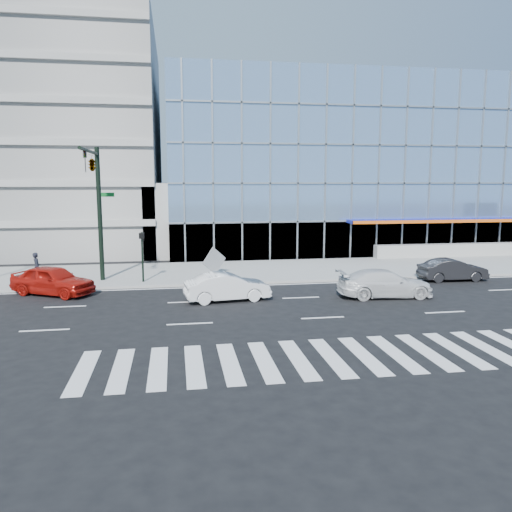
# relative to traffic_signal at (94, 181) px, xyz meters

# --- Properties ---
(ground) EXTENTS (160.00, 160.00, 0.00)m
(ground) POSITION_rel_traffic_signal_xyz_m (11.00, -4.57, -6.16)
(ground) COLOR black
(ground) RESTS_ON ground
(sidewalk) EXTENTS (120.00, 8.00, 0.15)m
(sidewalk) POSITION_rel_traffic_signal_xyz_m (11.00, 3.43, -6.09)
(sidewalk) COLOR gray
(sidewalk) RESTS_ON ground
(theatre_building) EXTENTS (42.00, 26.00, 15.00)m
(theatre_building) POSITION_rel_traffic_signal_xyz_m (25.00, 21.43, 1.34)
(theatre_building) COLOR #7DA3D1
(theatre_building) RESTS_ON ground
(parking_garage) EXTENTS (24.00, 24.00, 20.00)m
(parking_garage) POSITION_rel_traffic_signal_xyz_m (-9.00, 21.43, 3.84)
(parking_garage) COLOR gray
(parking_garage) RESTS_ON ground
(ramp_block) EXTENTS (6.00, 8.00, 6.00)m
(ramp_block) POSITION_rel_traffic_signal_xyz_m (5.00, 13.43, -3.16)
(ramp_block) COLOR gray
(ramp_block) RESTS_ON ground
(tower_backdrop) EXTENTS (14.00, 14.00, 48.00)m
(tower_backdrop) POSITION_rel_traffic_signal_xyz_m (-19.00, 65.43, 17.84)
(tower_backdrop) COLOR gray
(tower_backdrop) RESTS_ON ground
(traffic_signal) EXTENTS (1.14, 5.74, 8.00)m
(traffic_signal) POSITION_rel_traffic_signal_xyz_m (0.00, 0.00, 0.00)
(traffic_signal) COLOR black
(traffic_signal) RESTS_ON sidewalk
(ped_signal_post) EXTENTS (0.30, 0.33, 3.00)m
(ped_signal_post) POSITION_rel_traffic_signal_xyz_m (2.50, 0.37, -4.02)
(ped_signal_post) COLOR black
(ped_signal_post) RESTS_ON sidewalk
(white_suv) EXTENTS (5.19, 2.37, 1.47)m
(white_suv) POSITION_rel_traffic_signal_xyz_m (15.50, -5.07, -5.43)
(white_suv) COLOR silver
(white_suv) RESTS_ON ground
(white_sedan) EXTENTS (4.57, 2.09, 1.45)m
(white_sedan) POSITION_rel_traffic_signal_xyz_m (7.06, -4.56, -5.44)
(white_sedan) COLOR white
(white_sedan) RESTS_ON ground
(dark_sedan) EXTENTS (4.18, 1.55, 1.37)m
(dark_sedan) POSITION_rel_traffic_signal_xyz_m (21.50, -1.57, -5.48)
(dark_sedan) COLOR black
(dark_sedan) RESTS_ON ground
(red_sedan) EXTENTS (5.04, 3.96, 1.61)m
(red_sedan) POSITION_rel_traffic_signal_xyz_m (-2.20, -1.66, -5.36)
(red_sedan) COLOR #A8140C
(red_sedan) RESTS_ON ground
(pedestrian) EXTENTS (0.62, 0.75, 1.77)m
(pedestrian) POSITION_rel_traffic_signal_xyz_m (-3.82, 1.53, -5.13)
(pedestrian) COLOR black
(pedestrian) RESTS_ON sidewalk
(tilted_panel) EXTENTS (1.60, 1.00, 1.83)m
(tilted_panel) POSITION_rel_traffic_signal_xyz_m (6.91, 2.00, -5.10)
(tilted_panel) COLOR #989898
(tilted_panel) RESTS_ON sidewalk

